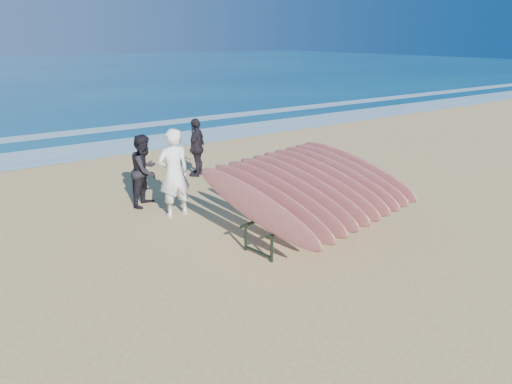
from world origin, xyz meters
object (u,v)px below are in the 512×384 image
Objects in this scene: person_dark_a at (145,170)px; person_white at (174,173)px; surfboard_rack at (312,187)px; person_dark_b at (197,147)px.

person_white is at bearing -114.35° from person_dark_a.
surfboard_rack is 3.96m from person_dark_a.
person_dark_b is at bearing 79.15° from surfboard_rack.
surfboard_rack is at bearing 127.55° from person_white.
person_dark_a is 1.02× the size of person_dark_b.
person_dark_a reaches higher than person_dark_b.
surfboard_rack is 2.98m from person_white.
person_dark_b is at bearing -126.43° from person_white.
person_dark_a is at bearing 110.99° from surfboard_rack.
person_white is (-1.81, 2.38, 0.00)m from surfboard_rack.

